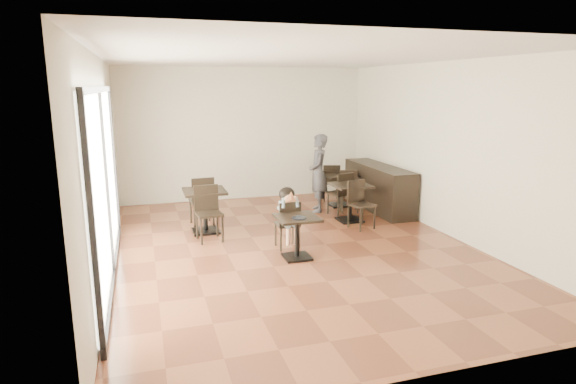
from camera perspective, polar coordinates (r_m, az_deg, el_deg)
name	(u,v)px	position (r m, az deg, el deg)	size (l,w,h in m)	color
floor	(294,247)	(8.43, 0.72, -6.58)	(6.00, 8.00, 0.01)	brown
ceiling	(295,57)	(7.98, 0.78, 15.70)	(6.00, 8.00, 0.01)	silver
wall_back	(244,134)	(11.89, -5.19, 6.86)	(6.00, 0.01, 3.20)	beige
wall_front	(431,217)	(4.48, 16.59, -2.90)	(6.00, 0.01, 3.20)	beige
wall_left	(103,165)	(7.69, -21.09, 3.04)	(0.01, 8.00, 3.20)	beige
wall_right	(449,150)	(9.40, 18.50, 4.80)	(0.01, 8.00, 3.20)	beige
storefront_window	(104,184)	(7.23, -20.97, 0.88)	(0.04, 4.50, 2.60)	white
child_table	(297,237)	(7.81, 1.08, -5.41)	(0.66, 0.66, 0.70)	black
child_chair	(287,224)	(8.29, -0.10, -3.83)	(0.38, 0.38, 0.84)	black
child	(287,218)	(8.26, -0.10, -3.11)	(0.38, 0.53, 1.06)	gray
plate	(299,218)	(7.62, 1.33, -3.07)	(0.24, 0.24, 0.01)	black
pizza_slice	(290,198)	(7.99, 0.29, -0.77)	(0.25, 0.19, 0.06)	tan
adult_patron	(318,173)	(10.67, 3.61, 2.25)	(0.63, 0.41, 1.72)	#3C3C41
cafe_table_mid	(350,203)	(10.02, 7.37, -1.26)	(0.74, 0.74, 0.78)	black
cafe_table_left	(205,211)	(9.31, -9.78, -2.25)	(0.78, 0.78, 0.83)	black
cafe_table_back	(340,190)	(11.28, 6.13, 0.24)	(0.71, 0.71, 0.75)	black
chair_mid_a	(340,193)	(10.49, 6.15, -0.16)	(0.42, 0.42, 0.94)	black
chair_mid_b	(362,205)	(9.52, 8.75, -1.54)	(0.42, 0.42, 0.94)	black
chair_left_a	(201,200)	(9.82, -10.22, -1.00)	(0.45, 0.45, 0.99)	black
chair_left_b	(209,214)	(8.77, -9.34, -2.60)	(0.45, 0.45, 0.99)	black
chair_back_a	(331,182)	(11.76, 5.09, 1.14)	(0.41, 0.41, 0.91)	black
chair_back_b	(349,192)	(10.77, 7.29, 0.04)	(0.41, 0.41, 0.91)	black
service_counter	(378,188)	(11.08, 10.67, 0.53)	(0.60, 2.40, 1.00)	black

